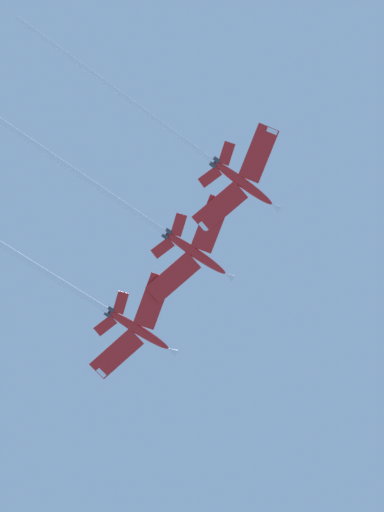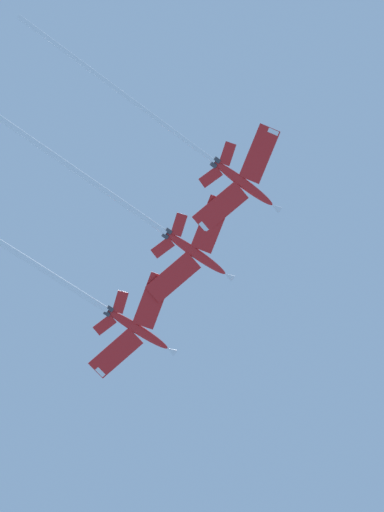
% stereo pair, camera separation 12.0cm
% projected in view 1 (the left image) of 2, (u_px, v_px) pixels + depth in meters
% --- Properties ---
extents(jet_inner_left, '(20.40, 45.17, 9.19)m').
position_uv_depth(jet_inner_left, '(90.00, 300.00, 135.79)').
color(jet_inner_left, red).
extents(jet_centre, '(22.70, 51.58, 9.45)m').
position_uv_depth(jet_centre, '(138.00, 214.00, 133.93)').
color(jet_centre, red).
extents(jet_inner_right, '(22.14, 48.12, 10.02)m').
position_uv_depth(jet_inner_right, '(206.00, 156.00, 133.08)').
color(jet_inner_right, red).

